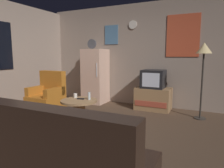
# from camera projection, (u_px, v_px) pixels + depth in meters

# --- Properties ---
(ground_plane) EXTENTS (12.00, 12.00, 0.00)m
(ground_plane) POSITION_uv_depth(u_px,v_px,m) (86.00, 134.00, 3.48)
(ground_plane) COLOR #4C3828
(wall_with_art) EXTENTS (5.20, 0.12, 2.67)m
(wall_with_art) POSITION_uv_depth(u_px,v_px,m) (135.00, 55.00, 5.47)
(wall_with_art) COLOR gray
(wall_with_art) RESTS_ON ground_plane
(fridge) EXTENTS (0.60, 0.62, 1.77)m
(fridge) POSITION_uv_depth(u_px,v_px,m) (95.00, 76.00, 5.69)
(fridge) COLOR beige
(fridge) RESTS_ON ground_plane
(tv_stand) EXTENTS (0.84, 0.53, 0.54)m
(tv_stand) POSITION_uv_depth(u_px,v_px,m) (153.00, 99.00, 5.00)
(tv_stand) COLOR #9E754C
(tv_stand) RESTS_ON ground_plane
(crt_tv) EXTENTS (0.54, 0.51, 0.44)m
(crt_tv) POSITION_uv_depth(u_px,v_px,m) (153.00, 79.00, 4.93)
(crt_tv) COLOR black
(crt_tv) RESTS_ON tv_stand
(standing_lamp) EXTENTS (0.32, 0.32, 1.59)m
(standing_lamp) POSITION_uv_depth(u_px,v_px,m) (204.00, 54.00, 4.11)
(standing_lamp) COLOR #332D28
(standing_lamp) RESTS_ON ground_plane
(coffee_table) EXTENTS (0.72, 0.72, 0.46)m
(coffee_table) POSITION_uv_depth(u_px,v_px,m) (79.00, 111.00, 4.03)
(coffee_table) COLOR #9E754C
(coffee_table) RESTS_ON ground_plane
(wine_glass) EXTENTS (0.05, 0.05, 0.15)m
(wine_glass) POSITION_uv_depth(u_px,v_px,m) (89.00, 96.00, 4.00)
(wine_glass) COLOR silver
(wine_glass) RESTS_ON coffee_table
(mug_ceramic_white) EXTENTS (0.08, 0.08, 0.09)m
(mug_ceramic_white) POSITION_uv_depth(u_px,v_px,m) (75.00, 96.00, 4.20)
(mug_ceramic_white) COLOR silver
(mug_ceramic_white) RESTS_ON coffee_table
(remote_control) EXTENTS (0.16, 0.07, 0.02)m
(remote_control) POSITION_uv_depth(u_px,v_px,m) (80.00, 99.00, 4.06)
(remote_control) COLOR black
(remote_control) RESTS_ON coffee_table
(armchair) EXTENTS (0.68, 0.68, 0.96)m
(armchair) POSITION_uv_depth(u_px,v_px,m) (47.00, 98.00, 4.80)
(armchair) COLOR #B2661E
(armchair) RESTS_ON ground_plane
(couch) EXTENTS (1.70, 0.80, 0.92)m
(couch) POSITION_uv_depth(u_px,v_px,m) (62.00, 163.00, 1.94)
(couch) COLOR black
(couch) RESTS_ON ground_plane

